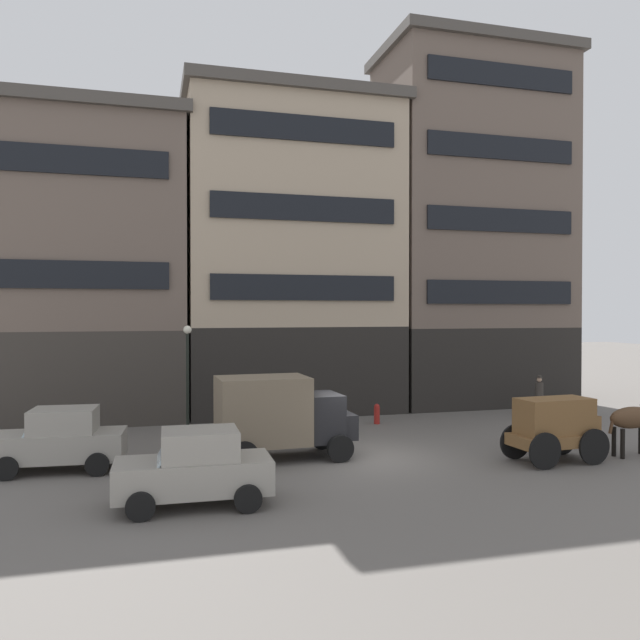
# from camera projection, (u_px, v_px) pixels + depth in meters

# --- Properties ---
(ground_plane) EXTENTS (120.00, 120.00, 0.00)m
(ground_plane) POSITION_uv_depth(u_px,v_px,m) (361.00, 457.00, 19.89)
(ground_plane) COLOR #605B56
(building_far_left) EXTENTS (9.45, 6.09, 13.32)m
(building_far_left) POSITION_uv_depth(u_px,v_px,m) (78.00, 265.00, 27.00)
(building_far_left) COLOR #38332D
(building_far_left) RESTS_ON ground_plane
(building_center_left) EXTENTS (10.20, 6.09, 14.75)m
(building_center_left) POSITION_uv_depth(u_px,v_px,m) (291.00, 253.00, 29.49)
(building_center_left) COLOR black
(building_center_left) RESTS_ON ground_plane
(building_center_right) EXTENTS (9.55, 6.09, 17.97)m
(building_center_right) POSITION_uv_depth(u_px,v_px,m) (471.00, 227.00, 31.98)
(building_center_right) COLOR black
(building_center_right) RESTS_ON ground_plane
(cargo_wagon) EXTENTS (2.98, 1.66, 1.98)m
(cargo_wagon) POSITION_uv_depth(u_px,v_px,m) (556.00, 425.00, 19.25)
(cargo_wagon) COLOR brown
(cargo_wagon) RESTS_ON ground_plane
(draft_horse) EXTENTS (2.35, 0.70, 2.30)m
(draft_horse) POSITION_uv_depth(u_px,v_px,m) (634.00, 417.00, 20.03)
(draft_horse) COLOR #513823
(draft_horse) RESTS_ON ground_plane
(delivery_truck_near) EXTENTS (4.41, 2.26, 2.62)m
(delivery_truck_near) POSITION_uv_depth(u_px,v_px,m) (281.00, 414.00, 19.61)
(delivery_truck_near) COLOR black
(delivery_truck_near) RESTS_ON ground_plane
(sedan_dark) EXTENTS (3.74, 1.93, 1.83)m
(sedan_dark) POSITION_uv_depth(u_px,v_px,m) (195.00, 468.00, 14.91)
(sedan_dark) COLOR gray
(sedan_dark) RESTS_ON ground_plane
(sedan_light) EXTENTS (3.81, 2.08, 1.83)m
(sedan_light) POSITION_uv_depth(u_px,v_px,m) (60.00, 440.00, 18.18)
(sedan_light) COLOR gray
(sedan_light) RESTS_ON ground_plane
(pedestrian_officer) EXTENTS (0.47, 0.47, 1.79)m
(pedestrian_officer) POSITION_uv_depth(u_px,v_px,m) (539.00, 393.00, 27.85)
(pedestrian_officer) COLOR #38332D
(pedestrian_officer) RESTS_ON ground_plane
(streetlamp_curbside) EXTENTS (0.32, 0.32, 4.12)m
(streetlamp_curbside) POSITION_uv_depth(u_px,v_px,m) (188.00, 363.00, 23.93)
(streetlamp_curbside) COLOR black
(streetlamp_curbside) RESTS_ON ground_plane
(fire_hydrant_curbside) EXTENTS (0.24, 0.24, 0.83)m
(fire_hydrant_curbside) POSITION_uv_depth(u_px,v_px,m) (377.00, 414.00, 25.72)
(fire_hydrant_curbside) COLOR maroon
(fire_hydrant_curbside) RESTS_ON ground_plane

